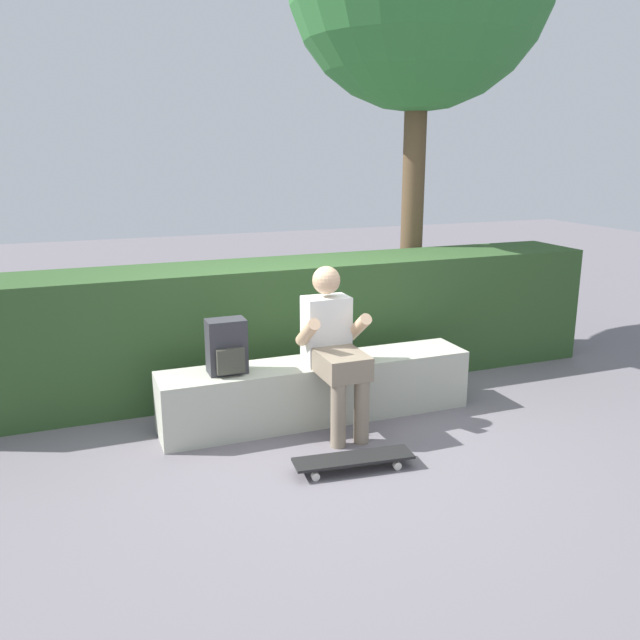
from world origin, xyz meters
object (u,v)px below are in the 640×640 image
at_px(skateboard_near_person, 353,459).
at_px(backpack_on_bench, 227,347).
at_px(bench_main, 318,390).
at_px(person_skater, 334,344).

relative_size(skateboard_near_person, backpack_on_bench, 2.04).
xyz_separation_m(bench_main, person_skater, (0.04, -0.21, 0.43)).
bearing_deg(bench_main, person_skater, -78.85).
bearing_deg(skateboard_near_person, bench_main, 84.14).
bearing_deg(person_skater, skateboard_near_person, -101.13).
distance_m(person_skater, skateboard_near_person, 0.91).
bearing_deg(person_skater, backpack_on_bench, 164.90).
height_order(person_skater, backpack_on_bench, person_skater).
height_order(bench_main, skateboard_near_person, bench_main).
bearing_deg(skateboard_near_person, backpack_on_bench, 125.14).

